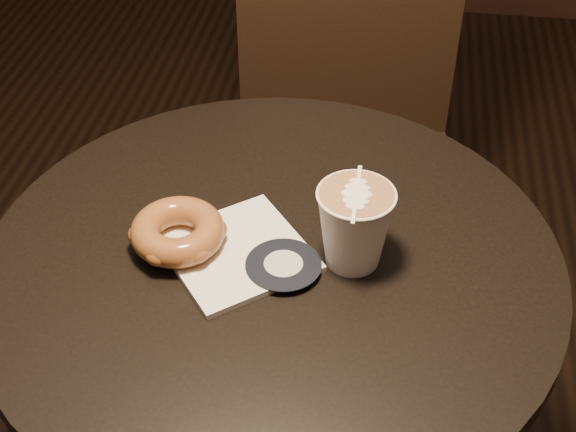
{
  "coord_description": "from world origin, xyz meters",
  "views": [
    {
      "loc": [
        0.12,
        -0.7,
        1.41
      ],
      "look_at": [
        0.01,
        0.03,
        0.79
      ],
      "focal_mm": 50.0,
      "sensor_mm": 36.0,
      "label": 1
    }
  ],
  "objects": [
    {
      "name": "cafe_table",
      "position": [
        0.0,
        0.0,
        0.55
      ],
      "size": [
        0.7,
        0.7,
        0.75
      ],
      "color": "black",
      "rests_on": "ground"
    },
    {
      "name": "chair",
      "position": [
        0.05,
        0.58,
        0.58
      ],
      "size": [
        0.47,
        0.47,
        1.04
      ],
      "rotation": [
        0.0,
        0.0,
        0.14
      ],
      "color": "black",
      "rests_on": "ground"
    },
    {
      "name": "pastry_bag",
      "position": [
        -0.04,
        -0.01,
        0.75
      ],
      "size": [
        0.22,
        0.22,
        0.01
      ],
      "primitive_type": "cube",
      "rotation": [
        0.0,
        0.0,
        0.67
      ],
      "color": "white",
      "rests_on": "cafe_table"
    },
    {
      "name": "doughnut",
      "position": [
        -0.11,
        -0.01,
        0.78
      ],
      "size": [
        0.11,
        0.11,
        0.04
      ],
      "primitive_type": "torus",
      "color": "brown",
      "rests_on": "pastry_bag"
    },
    {
      "name": "latte_cup",
      "position": [
        0.1,
        0.0,
        0.8
      ],
      "size": [
        0.09,
        0.09,
        0.1
      ],
      "primitive_type": null,
      "color": "white",
      "rests_on": "cafe_table"
    }
  ]
}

